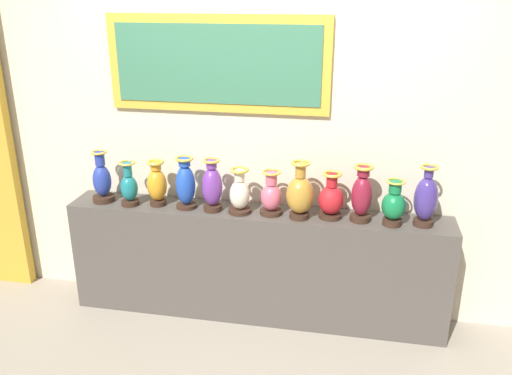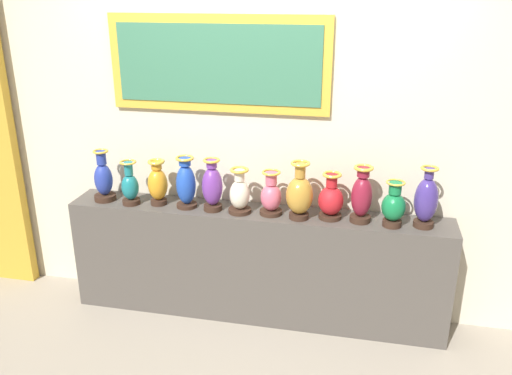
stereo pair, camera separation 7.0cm
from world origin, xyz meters
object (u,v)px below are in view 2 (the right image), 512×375
Objects in this scene: vase_ochre at (300,195)px; vase_violet at (212,187)px; vase_cobalt at (104,180)px; vase_amber at (158,184)px; vase_indigo at (426,200)px; vase_emerald at (394,206)px; vase_burgundy at (362,196)px; vase_crimson at (331,200)px; vase_teal at (130,186)px; vase_rose at (271,196)px; vase_ivory at (240,194)px; vase_sapphire at (186,184)px.

vase_violet is at bearing 178.47° from vase_ochre.
vase_cobalt reaches higher than vase_amber.
vase_indigo is at bearing 0.79° from vase_violet.
vase_amber is 1.61m from vase_emerald.
vase_burgundy is (1.81, 0.00, 0.03)m from vase_cobalt.
vase_amber is 1.21m from vase_crimson.
vase_indigo is at bearing 2.52° from vase_ochre.
vase_burgundy is at bearing 4.62° from vase_ochre.
vase_amber is at bearing 178.73° from vase_emerald.
vase_amber reaches higher than vase_teal.
vase_burgundy reaches higher than vase_rose.
vase_ivory is 1.21m from vase_indigo.
vase_ivory is 0.21m from vase_rose.
vase_rose is 0.80m from vase_emerald.
vase_indigo is (1.80, -0.00, 0.03)m from vase_amber.
vase_violet is 1.16× the size of vase_crimson.
vase_cobalt is at bearing 179.90° from vase_sapphire.
vase_cobalt is at bearing 178.69° from vase_ochre.
vase_emerald is 0.76× the size of vase_indigo.
vase_ochre is at bearing -1.31° from vase_cobalt.
vase_sapphire is (0.21, -0.01, 0.02)m from vase_amber.
vase_crimson is 1.04× the size of vase_emerald.
vase_cobalt is 0.93× the size of vase_indigo.
vase_burgundy reaches higher than vase_cobalt.
vase_rose is at bearing -179.80° from vase_indigo.
vase_violet reaches higher than vase_ivory.
vase_burgundy is at bearing 171.59° from vase_emerald.
vase_burgundy is at bearing 0.00° from vase_cobalt.
vase_sapphire reaches higher than vase_ivory.
vase_ivory is 0.80× the size of vase_ochre.
vase_ochre is at bearing -1.92° from vase_ivory.
vase_crimson is at bearing 179.02° from vase_indigo.
vase_ochre is 0.40m from vase_burgundy.
vase_ochre is at bearing -1.53° from vase_violet.
vase_indigo is (2.21, 0.00, 0.03)m from vase_cobalt.
vase_indigo is at bearing 0.08° from vase_cobalt.
vase_amber is 0.81× the size of vase_indigo.
vase_crimson is 0.20m from vase_burgundy.
vase_sapphire is 0.99× the size of vase_violet.
vase_burgundy is (0.81, 0.02, 0.04)m from vase_ivory.
vase_rose reaches higher than vase_emerald.
vase_cobalt reaches higher than vase_violet.
vase_rose is (0.21, 0.02, -0.01)m from vase_ivory.
vase_indigo is (0.40, 0.00, 0.00)m from vase_burgundy.
vase_teal is 0.79m from vase_ivory.
vase_violet is (0.40, -0.02, 0.02)m from vase_amber.
vase_sapphire is at bearing -0.10° from vase_cobalt.
vase_crimson is at bearing 0.37° from vase_amber.
vase_emerald is at bearing -1.27° from vase_amber.
vase_amber is at bearing 179.92° from vase_indigo.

